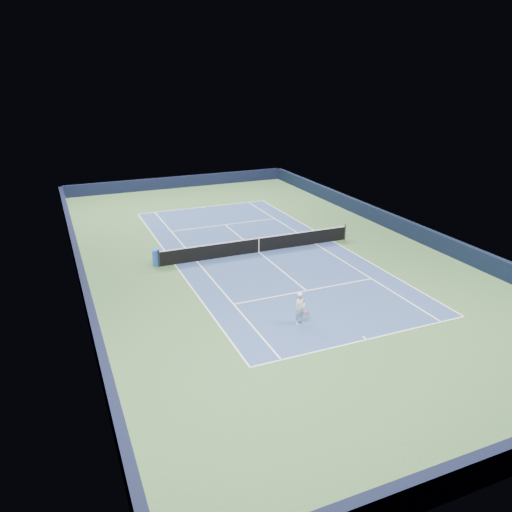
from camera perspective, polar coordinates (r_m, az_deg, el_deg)
name	(u,v)px	position (r m, az deg, el deg)	size (l,w,h in m)	color
ground	(259,252)	(31.84, 0.32, 0.45)	(40.00, 40.00, 0.00)	#365A31
wall_far	(179,182)	(49.82, -8.82, 8.36)	(22.00, 0.35, 1.10)	black
wall_right	(398,224)	(37.08, 15.90, 3.50)	(0.35, 40.00, 1.10)	black
wall_left	(80,269)	(29.39, -19.47, -1.44)	(0.35, 40.00, 1.10)	black
court_surface	(259,252)	(31.84, 0.32, 0.45)	(10.97, 23.77, 0.01)	navy
baseline_far	(203,207)	(42.51, -6.06, 5.59)	(10.97, 0.08, 0.00)	white
baseline_near	(367,340)	(22.43, 12.56, -9.31)	(10.97, 0.08, 0.00)	white
sideline_doubles_right	(333,241)	(34.25, 8.78, 1.70)	(0.08, 23.77, 0.00)	white
sideline_doubles_left	(175,264)	(30.24, -9.28, -0.95)	(0.08, 23.77, 0.00)	white
sideline_singles_right	(315,244)	(33.58, 6.78, 1.41)	(0.08, 23.77, 0.00)	white
sideline_singles_left	(197,261)	(30.55, -6.79, -0.59)	(0.08, 23.77, 0.00)	white
service_line_far	(225,225)	(37.49, -3.56, 3.59)	(8.23, 0.08, 0.00)	white
service_line_near	(307,291)	(26.53, 5.80, -3.97)	(8.23, 0.08, 0.00)	white
center_service_line	(259,252)	(31.84, 0.32, 0.46)	(0.08, 12.80, 0.00)	white
center_mark_far	(204,207)	(42.37, -5.99, 5.54)	(0.08, 0.30, 0.00)	white
center_mark_near	(365,338)	(22.54, 12.34, -9.14)	(0.08, 0.30, 0.00)	white
tennis_net	(259,245)	(31.67, 0.32, 1.30)	(12.90, 0.10, 1.07)	black
sponsor_cube	(158,257)	(30.23, -11.17, -0.12)	(0.67, 0.63, 0.98)	blue
tennis_player	(300,308)	(22.91, 5.09, -5.98)	(0.78, 1.29, 2.09)	silver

